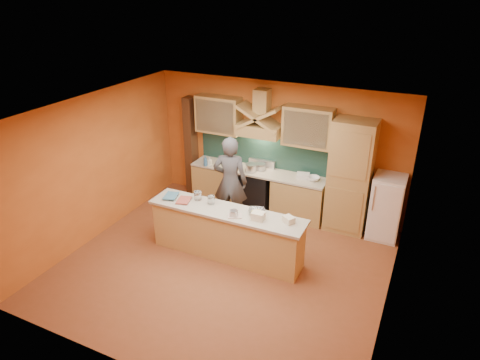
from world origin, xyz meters
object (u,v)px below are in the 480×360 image
at_px(stove, 258,190).
at_px(mixing_bowl, 257,211).
at_px(fridge, 386,207).
at_px(person, 230,182).
at_px(kitchen_scale, 234,214).

relative_size(stove, mixing_bowl, 3.11).
xyz_separation_m(fridge, mixing_bowl, (-1.97, -1.77, 0.33)).
relative_size(fridge, person, 0.68).
xyz_separation_m(stove, kitchen_scale, (0.42, -2.04, 0.55)).
bearing_deg(stove, fridge, 0.00).
relative_size(fridge, kitchen_scale, 10.50).
distance_m(stove, fridge, 2.71).
bearing_deg(kitchen_scale, stove, 90.68).
bearing_deg(stove, person, -106.27).
height_order(stove, person, person).
relative_size(stove, kitchen_scale, 7.27).
relative_size(stove, fridge, 0.69).
xyz_separation_m(stove, fridge, (2.70, 0.00, 0.20)).
distance_m(stove, kitchen_scale, 2.15).
bearing_deg(kitchen_scale, fridge, 30.93).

